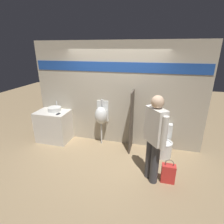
# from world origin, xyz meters

# --- Properties ---
(ground_plane) EXTENTS (16.00, 16.00, 0.00)m
(ground_plane) POSITION_xyz_m (0.00, 0.00, 0.00)
(ground_plane) COLOR #997F5B
(display_wall) EXTENTS (4.45, 0.07, 2.70)m
(display_wall) POSITION_xyz_m (0.00, 0.60, 1.36)
(display_wall) COLOR #B2A893
(display_wall) RESTS_ON ground_plane
(sink_counter) EXTENTS (0.89, 0.62, 0.87)m
(sink_counter) POSITION_xyz_m (-1.73, 0.26, 0.43)
(sink_counter) COLOR silver
(sink_counter) RESTS_ON ground_plane
(sink_basin) EXTENTS (0.36, 0.36, 0.25)m
(sink_basin) POSITION_xyz_m (-1.68, 0.32, 0.93)
(sink_basin) COLOR silver
(sink_basin) RESTS_ON sink_counter
(cell_phone) EXTENTS (0.07, 0.14, 0.01)m
(cell_phone) POSITION_xyz_m (-1.46, 0.14, 0.88)
(cell_phone) COLOR black
(cell_phone) RESTS_ON sink_counter
(divider_near_counter) EXTENTS (0.03, 0.51, 1.57)m
(divider_near_counter) POSITION_xyz_m (0.47, 0.32, 0.78)
(divider_near_counter) COLOR #4C4238
(divider_near_counter) RESTS_ON ground_plane
(urinal_near_counter) EXTENTS (0.33, 0.32, 1.24)m
(urinal_near_counter) POSITION_xyz_m (-0.36, 0.42, 0.83)
(urinal_near_counter) COLOR silver
(urinal_near_counter) RESTS_ON ground_plane
(toilet) EXTENTS (0.41, 0.57, 0.90)m
(toilet) POSITION_xyz_m (1.30, 0.27, 0.30)
(toilet) COLOR silver
(toilet) RESTS_ON ground_plane
(person_in_vest) EXTENTS (0.43, 0.51, 1.76)m
(person_in_vest) POSITION_xyz_m (1.04, -0.70, 0.97)
(person_in_vest) COLOR #3D3D42
(person_in_vest) RESTS_ON ground_plane
(shopping_bag) EXTENTS (0.26, 0.15, 0.51)m
(shopping_bag) POSITION_xyz_m (1.37, -0.70, 0.20)
(shopping_bag) COLOR red
(shopping_bag) RESTS_ON ground_plane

